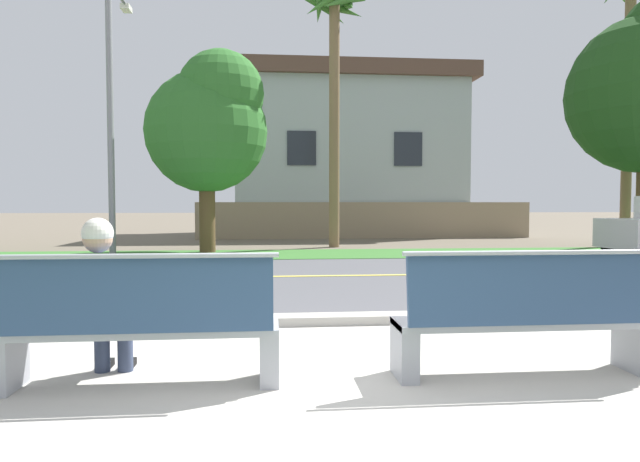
{
  "coord_description": "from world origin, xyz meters",
  "views": [
    {
      "loc": [
        -0.53,
        -3.86,
        1.36
      ],
      "look_at": [
        0.15,
        3.35,
        1.0
      ],
      "focal_mm": 31.63,
      "sensor_mm": 36.0,
      "label": 1
    }
  ],
  "objects_px": {
    "seated_person_blue": "(102,295)",
    "streetlamp": "(112,97)",
    "shade_tree_left": "(210,123)",
    "bench_right": "(526,319)",
    "bench_left": "(139,327)",
    "palm_tree_tall": "(334,34)",
    "palm_tree_short": "(630,20)"
  },
  "relations": [
    {
      "from": "shade_tree_left",
      "to": "palm_tree_short",
      "type": "bearing_deg",
      "value": 6.39
    },
    {
      "from": "bench_left",
      "to": "palm_tree_short",
      "type": "relative_size",
      "value": 0.23
    },
    {
      "from": "seated_person_blue",
      "to": "bench_left",
      "type": "bearing_deg",
      "value": -30.01
    },
    {
      "from": "bench_right",
      "to": "streetlamp",
      "type": "relative_size",
      "value": 0.29
    },
    {
      "from": "seated_person_blue",
      "to": "bench_right",
      "type": "bearing_deg",
      "value": -3.08
    },
    {
      "from": "shade_tree_left",
      "to": "bench_right",
      "type": "bearing_deg",
      "value": -72.98
    },
    {
      "from": "streetlamp",
      "to": "bench_right",
      "type": "bearing_deg",
      "value": -61.06
    },
    {
      "from": "bench_right",
      "to": "seated_person_blue",
      "type": "bearing_deg",
      "value": 176.92
    },
    {
      "from": "seated_person_blue",
      "to": "streetlamp",
      "type": "height_order",
      "value": "streetlamp"
    },
    {
      "from": "bench_right",
      "to": "streetlamp",
      "type": "bearing_deg",
      "value": 118.94
    },
    {
      "from": "shade_tree_left",
      "to": "palm_tree_tall",
      "type": "relative_size",
      "value": 0.67
    },
    {
      "from": "seated_person_blue",
      "to": "streetlamp",
      "type": "bearing_deg",
      "value": 104.19
    },
    {
      "from": "bench_left",
      "to": "bench_right",
      "type": "xyz_separation_m",
      "value": [
        2.92,
        0.0,
        0.0
      ]
    },
    {
      "from": "palm_tree_short",
      "to": "bench_right",
      "type": "bearing_deg",
      "value": -126.21
    },
    {
      "from": "seated_person_blue",
      "to": "streetlamp",
      "type": "relative_size",
      "value": 0.18
    },
    {
      "from": "bench_right",
      "to": "shade_tree_left",
      "type": "relative_size",
      "value": 0.37
    },
    {
      "from": "palm_tree_short",
      "to": "seated_person_blue",
      "type": "bearing_deg",
      "value": -134.83
    },
    {
      "from": "seated_person_blue",
      "to": "shade_tree_left",
      "type": "distance_m",
      "value": 11.66
    },
    {
      "from": "bench_left",
      "to": "shade_tree_left",
      "type": "height_order",
      "value": "shade_tree_left"
    },
    {
      "from": "seated_person_blue",
      "to": "streetlamp",
      "type": "xyz_separation_m",
      "value": [
        -2.63,
        10.39,
        3.35
      ]
    },
    {
      "from": "seated_person_blue",
      "to": "shade_tree_left",
      "type": "xyz_separation_m",
      "value": [
        -0.3,
        11.3,
        2.87
      ]
    },
    {
      "from": "palm_tree_tall",
      "to": "shade_tree_left",
      "type": "bearing_deg",
      "value": -155.06
    },
    {
      "from": "bench_left",
      "to": "palm_tree_tall",
      "type": "distance_m",
      "value": 14.77
    },
    {
      "from": "bench_right",
      "to": "palm_tree_short",
      "type": "xyz_separation_m",
      "value": [
        9.47,
        12.93,
        6.66
      ]
    },
    {
      "from": "bench_right",
      "to": "seated_person_blue",
      "type": "relative_size",
      "value": 1.61
    },
    {
      "from": "streetlamp",
      "to": "shade_tree_left",
      "type": "bearing_deg",
      "value": 21.35
    },
    {
      "from": "bench_left",
      "to": "bench_right",
      "type": "height_order",
      "value": "same"
    },
    {
      "from": "bench_right",
      "to": "seated_person_blue",
      "type": "height_order",
      "value": "seated_person_blue"
    },
    {
      "from": "bench_right",
      "to": "palm_tree_short",
      "type": "bearing_deg",
      "value": 53.79
    },
    {
      "from": "bench_right",
      "to": "shade_tree_left",
      "type": "distance_m",
      "value": 12.39
    },
    {
      "from": "streetlamp",
      "to": "palm_tree_tall",
      "type": "bearing_deg",
      "value": 23.55
    },
    {
      "from": "shade_tree_left",
      "to": "palm_tree_tall",
      "type": "bearing_deg",
      "value": 24.94
    }
  ]
}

